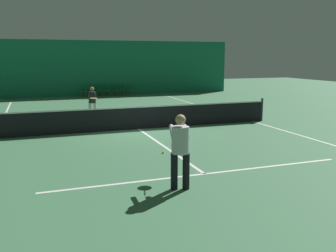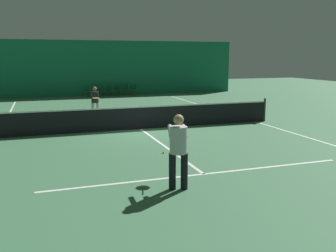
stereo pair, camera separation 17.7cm
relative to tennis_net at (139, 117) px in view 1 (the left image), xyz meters
The scene contains 18 objects.
ground_plane 0.51m from the tennis_net, ahead, with size 60.00×60.00×0.00m, color #3D704C.
backdrop_curtain 14.24m from the tennis_net, 90.00° to the left, with size 23.00×0.12×4.17m.
court_line_baseline_far 11.91m from the tennis_net, 90.00° to the left, with size 11.00×0.10×0.00m.
court_line_service_far 6.42m from the tennis_net, 90.00° to the left, with size 8.25×0.10×0.00m.
court_line_service_near 6.42m from the tennis_net, 90.00° to the right, with size 8.25×0.10×0.00m.
court_line_sideline_right 5.52m from the tennis_net, ahead, with size 0.10×23.80×0.00m.
court_line_centre 0.51m from the tennis_net, ahead, with size 0.10×12.80×0.00m.
tennis_net is the anchor object (origin of this frame).
player_near 7.27m from the tennis_net, 97.91° to the right, with size 0.71×1.42×1.73m.
player_far 3.74m from the tennis_net, 111.68° to the left, with size 0.46×1.32×1.53m.
courtside_chair_0 13.61m from the tennis_net, 91.97° to the left, with size 0.44×0.44×0.84m.
courtside_chair_1 13.60m from the tennis_net, 89.51° to the left, with size 0.44×0.44×0.84m.
courtside_chair_2 13.62m from the tennis_net, 87.05° to the left, with size 0.44×0.44×0.84m.
courtside_chair_3 13.66m from the tennis_net, 84.60° to the left, with size 0.44×0.44×0.84m.
courtside_chair_4 13.73m from the tennis_net, 82.17° to the left, with size 0.44×0.44×0.84m.
courtside_chair_5 13.82m from the tennis_net, 79.77° to the left, with size 0.44×0.44×0.84m.
courtside_chair_6 13.94m from the tennis_net, 77.41° to the left, with size 0.44×0.44×0.84m.
tennis_ball 4.12m from the tennis_net, 94.69° to the right, with size 0.07×0.07×0.07m.
Camera 1 is at (-4.02, -14.79, 2.99)m, focal length 40.00 mm.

